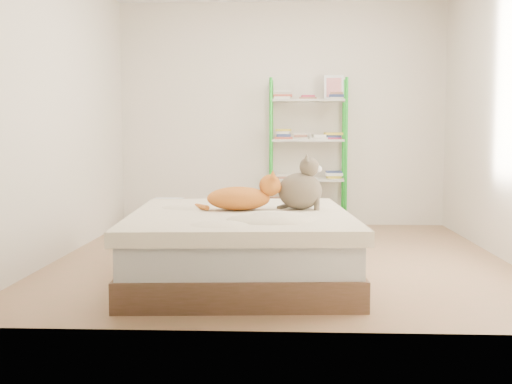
# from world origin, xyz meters

# --- Properties ---
(room) EXTENTS (3.81, 4.21, 2.61)m
(room) POSITION_xyz_m (0.00, 0.00, 1.30)
(room) COLOR #A17154
(room) RESTS_ON ground
(bed) EXTENTS (1.69, 2.06, 0.50)m
(bed) POSITION_xyz_m (-0.29, -0.84, 0.25)
(bed) COLOR brown
(bed) RESTS_ON ground
(orange_cat) EXTENTS (0.57, 0.32, 0.23)m
(orange_cat) POSITION_xyz_m (-0.31, -0.74, 0.61)
(orange_cat) COLOR orange
(orange_cat) RESTS_ON bed
(grey_cat) EXTENTS (0.37, 0.31, 0.40)m
(grey_cat) POSITION_xyz_m (0.15, -0.67, 0.70)
(grey_cat) COLOR #72634A
(grey_cat) RESTS_ON bed
(shelf_unit) EXTENTS (0.88, 0.36, 1.74)m
(shelf_unit) POSITION_xyz_m (0.31, 1.88, 0.90)
(shelf_unit) COLOR green
(shelf_unit) RESTS_ON ground
(cardboard_box) EXTENTS (0.66, 0.69, 0.43)m
(cardboard_box) POSITION_xyz_m (0.21, 1.30, 0.19)
(cardboard_box) COLOR #AC7A63
(cardboard_box) RESTS_ON ground
(white_bin) EXTENTS (0.33, 0.29, 0.36)m
(white_bin) POSITION_xyz_m (-1.26, 1.51, 0.18)
(white_bin) COLOR silver
(white_bin) RESTS_ON ground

